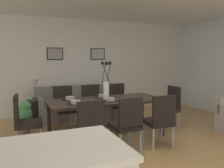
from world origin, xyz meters
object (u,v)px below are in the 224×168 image
dining_chair_head_east (169,105)px  dining_chair_mid_left (160,118)px  dining_chair_near_right (64,105)px  dining_chair_head_west (24,119)px  table_lamp (34,85)px  framed_picture_left (55,54)px  bowl_near_right (70,98)px  dining_chair_near_left (88,126)px  dining_chair_far_left (127,122)px  bowl_near_left (76,102)px  sofa (79,106)px  bowl_far_right (102,96)px  potted_plant (24,115)px  bowl_far_left (110,99)px  centerpiece_vase (106,85)px  dining_chair_far_right (92,103)px  side_table (35,111)px  framed_picture_center (98,54)px  dining_table (106,103)px

dining_chair_head_east → dining_chair_mid_left: bearing=-134.5°
dining_chair_near_right → dining_chair_head_west: 1.22m
table_lamp → framed_picture_left: (0.59, 0.50, 0.76)m
bowl_near_right → table_lamp: size_ratio=0.33×
dining_chair_near_left → framed_picture_left: framed_picture_left is taller
dining_chair_far_left → bowl_near_right: 1.29m
dining_chair_near_left → bowl_near_left: dining_chair_near_left is taller
dining_chair_far_left → dining_chair_head_east: 1.67m
sofa → bowl_far_right: bearing=-85.7°
dining_chair_near_right → dining_chair_far_left: size_ratio=1.00×
dining_chair_head_west → potted_plant: size_ratio=1.37×
dining_chair_head_east → bowl_far_left: bearing=-173.1°
centerpiece_vase → bowl_far_right: bearing=90.3°
sofa → potted_plant: (-1.37, -0.81, 0.09)m
dining_chair_far_right → side_table: bearing=146.2°
dining_chair_mid_left → bowl_far_right: size_ratio=5.41×
table_lamp → bowl_far_right: bearing=-50.5°
sofa → table_lamp: size_ratio=4.02×
dining_chair_head_west → centerpiece_vase: size_ratio=1.25×
bowl_near_left → bowl_far_right: bearing=32.3°
bowl_far_left → framed_picture_center: bearing=75.7°
side_table → potted_plant: potted_plant is taller
dining_chair_near_left → sofa: bearing=78.4°
dining_chair_mid_left → dining_chair_head_east: bearing=45.5°
dining_chair_far_right → bowl_far_left: 1.10m
dining_chair_mid_left → table_lamp: table_lamp is taller
dining_chair_mid_left → dining_chair_head_west: bearing=158.0°
dining_chair_far_left → table_lamp: bearing=115.9°
centerpiece_vase → table_lamp: bearing=125.8°
dining_table → bowl_far_right: 0.24m
framed_picture_center → centerpiece_vase: bearing=-105.6°
dining_chair_far_right → sofa: size_ratio=0.45×
framed_picture_left → centerpiece_vase: bearing=-74.4°
dining_chair_near_left → bowl_near_right: 1.09m
dining_chair_near_left → dining_chair_far_right: 1.81m
side_table → dining_chair_near_right: bearing=-55.3°
framed_picture_left → framed_picture_center: 1.20m
bowl_far_left → dining_chair_mid_left: bearing=-45.3°
dining_chair_near_right → dining_chair_head_east: 2.32m
bowl_near_left → bowl_far_left: 0.66m
bowl_far_right → dining_chair_near_right: bearing=134.3°
bowl_near_left → framed_picture_center: size_ratio=0.41×
framed_picture_center → potted_plant: bearing=-148.2°
bowl_far_left → side_table: (-1.19, 1.86, -0.52)m
dining_chair_mid_left → centerpiece_vase: (-0.65, 0.87, 0.51)m
bowl_far_right → dining_chair_near_left: bearing=-120.8°
framed_picture_left → framed_picture_center: (1.20, 0.00, 0.00)m
potted_plant → framed_picture_center: bearing=31.8°
side_table → bowl_far_right: bearing=-50.5°
dining_chair_far_right → table_lamp: table_lamp is taller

